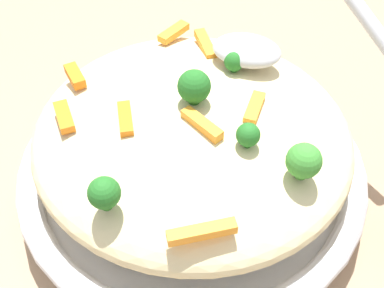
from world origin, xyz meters
name	(u,v)px	position (x,y,z in m)	size (l,w,h in m)	color
ground_plane	(192,191)	(0.00, 0.00, 0.00)	(2.40, 2.40, 0.00)	#9E7F60
serving_bowl	(192,173)	(0.00, 0.00, 0.02)	(0.29, 0.29, 0.05)	silver
pasta_mound	(192,135)	(0.00, 0.00, 0.07)	(0.25, 0.24, 0.06)	beige
carrot_piece_0	(202,125)	(0.01, -0.02, 0.11)	(0.04, 0.01, 0.01)	orange
carrot_piece_1	(205,45)	(-0.01, 0.08, 0.10)	(0.04, 0.01, 0.01)	orange
carrot_piece_2	(202,232)	(0.04, -0.10, 0.10)	(0.04, 0.01, 0.01)	orange
carrot_piece_3	(174,32)	(-0.04, 0.09, 0.10)	(0.03, 0.01, 0.01)	orange
carrot_piece_4	(125,119)	(-0.04, -0.03, 0.10)	(0.03, 0.01, 0.01)	orange
carrot_piece_5	(254,109)	(0.04, 0.01, 0.10)	(0.03, 0.01, 0.01)	orange
carrot_piece_6	(75,76)	(-0.10, 0.01, 0.10)	(0.03, 0.01, 0.01)	orange
carrot_piece_7	(64,117)	(-0.09, -0.03, 0.10)	(0.03, 0.01, 0.01)	orange
broccoli_floret_0	(196,87)	(0.00, 0.01, 0.12)	(0.02, 0.02, 0.03)	#205B1C
broccoli_floret_1	(104,193)	(-0.03, -0.10, 0.11)	(0.02, 0.02, 0.02)	#205B1C
broccoli_floret_2	(234,62)	(0.02, 0.05, 0.11)	(0.02, 0.02, 0.02)	#205B1C
broccoli_floret_3	(248,135)	(0.05, -0.02, 0.11)	(0.02, 0.02, 0.02)	#205B1C
broccoli_floret_4	(304,161)	(0.09, -0.03, 0.11)	(0.02, 0.02, 0.03)	#377928
serving_spoon	(285,23)	(0.05, 0.09, 0.12)	(0.16, 0.15, 0.08)	#B7B7BC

